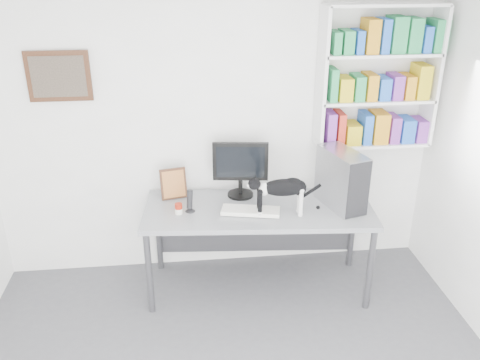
# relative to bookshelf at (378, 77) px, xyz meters

# --- Properties ---
(room) EXTENTS (4.01, 4.01, 2.70)m
(room) POSITION_rel_bookshelf_xyz_m (-1.40, -1.85, -0.50)
(room) COLOR #515156
(room) RESTS_ON ground
(bookshelf) EXTENTS (1.03, 0.28, 1.24)m
(bookshelf) POSITION_rel_bookshelf_xyz_m (0.00, 0.00, 0.00)
(bookshelf) COLOR white
(bookshelf) RESTS_ON room
(wall_art) EXTENTS (0.52, 0.04, 0.42)m
(wall_art) POSITION_rel_bookshelf_xyz_m (-2.70, 0.12, 0.05)
(wall_art) COLOR #4A2918
(wall_art) RESTS_ON room
(desk) EXTENTS (2.03, 0.93, 0.82)m
(desk) POSITION_rel_bookshelf_xyz_m (-1.08, -0.35, -1.44)
(desk) COLOR gray
(desk) RESTS_ON room
(monitor) EXTENTS (0.52, 0.29, 0.52)m
(monitor) POSITION_rel_bookshelf_xyz_m (-1.21, -0.09, -0.77)
(monitor) COLOR black
(monitor) RESTS_ON desk
(keyboard) EXTENTS (0.52, 0.29, 0.04)m
(keyboard) POSITION_rel_bookshelf_xyz_m (-1.16, -0.43, -1.01)
(keyboard) COLOR white
(keyboard) RESTS_ON desk
(pc_tower) EXTENTS (0.35, 0.54, 0.50)m
(pc_tower) POSITION_rel_bookshelf_xyz_m (-0.37, -0.37, -0.78)
(pc_tower) COLOR #B2B2B7
(pc_tower) RESTS_ON desk
(speaker) EXTENTS (0.12, 0.12, 0.20)m
(speaker) POSITION_rel_bookshelf_xyz_m (-1.67, -0.34, -0.93)
(speaker) COLOR black
(speaker) RESTS_ON desk
(leaning_print) EXTENTS (0.25, 0.14, 0.29)m
(leaning_print) POSITION_rel_bookshelf_xyz_m (-1.80, -0.06, -0.89)
(leaning_print) COLOR #4A2918
(leaning_print) RESTS_ON desk
(soup_can) EXTENTS (0.08, 0.08, 0.09)m
(soup_can) POSITION_rel_bookshelf_xyz_m (-1.76, -0.38, -0.98)
(soup_can) COLOR #9D1E0D
(soup_can) RESTS_ON desk
(cat) EXTENTS (0.56, 0.16, 0.34)m
(cat) POSITION_rel_bookshelf_xyz_m (-0.91, -0.49, -0.86)
(cat) COLOR black
(cat) RESTS_ON desk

